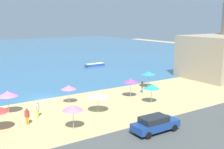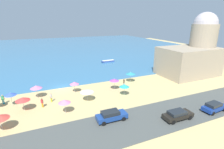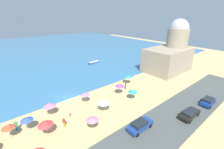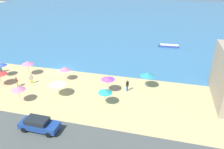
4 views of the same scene
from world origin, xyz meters
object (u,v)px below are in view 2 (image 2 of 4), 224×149
at_px(bather_2, 51,97).
at_px(skiff_nearshore, 108,61).
at_px(beach_umbrella_2, 10,94).
at_px(beach_umbrella_7, 114,80).
at_px(beach_umbrella_13, 36,87).
at_px(bather_4, 3,99).
at_px(beach_umbrella_14, 87,91).
at_px(parked_car_0, 178,115).
at_px(beach_umbrella_10, 64,101).
at_px(harbor_fortress, 194,53).
at_px(parked_car_1, 214,107).
at_px(beach_umbrella_4, 23,99).
at_px(beach_umbrella_1, 131,73).
at_px(parked_car_2, 111,115).
at_px(bather_0, 42,102).
at_px(beach_umbrella_9, 124,86).
at_px(bather_1, 124,82).
at_px(beach_umbrella_3, 74,83).

height_order(bather_2, skiff_nearshore, bather_2).
height_order(beach_umbrella_2, beach_umbrella_7, beach_umbrella_2).
height_order(beach_umbrella_13, bather_4, beach_umbrella_13).
distance_m(beach_umbrella_14, parked_car_0, 15.57).
relative_size(beach_umbrella_10, beach_umbrella_13, 0.96).
relative_size(parked_car_0, skiff_nearshore, 0.98).
xyz_separation_m(beach_umbrella_2, parked_car_0, (22.99, -14.75, -1.43)).
distance_m(beach_umbrella_14, harbor_fortress, 31.57).
distance_m(bather_2, parked_car_1, 27.65).
distance_m(beach_umbrella_2, beach_umbrella_4, 3.37).
relative_size(beach_umbrella_1, parked_car_2, 0.56).
bearing_deg(beach_umbrella_10, parked_car_0, -29.23).
xyz_separation_m(beach_umbrella_7, bather_0, (-14.33, -2.11, -1.32)).
xyz_separation_m(beach_umbrella_4, parked_car_0, (21.03, -12.01, -1.33)).
relative_size(beach_umbrella_4, beach_umbrella_14, 1.03).
xyz_separation_m(beach_umbrella_9, beach_umbrella_10, (-11.70, -2.36, 0.06)).
height_order(bather_0, bather_1, bather_1).
height_order(beach_umbrella_2, beach_umbrella_9, beach_umbrella_2).
bearing_deg(parked_car_0, beach_umbrella_2, 147.31).
bearing_deg(beach_umbrella_14, bather_0, 174.14).
distance_m(beach_umbrella_1, beach_umbrella_7, 6.15).
bearing_deg(bather_2, beach_umbrella_7, 2.68).
bearing_deg(bather_4, beach_umbrella_1, 2.03).
distance_m(parked_car_0, parked_car_1, 7.16).
distance_m(bather_0, harbor_fortress, 39.09).
bearing_deg(parked_car_1, harbor_fortress, 51.67).
xyz_separation_m(beach_umbrella_7, parked_car_2, (-5.25, -10.55, -1.39)).
xyz_separation_m(beach_umbrella_2, beach_umbrella_13, (4.05, 1.69, 0.01)).
xyz_separation_m(bather_0, bather_4, (-6.23, 3.98, 0.08)).
height_order(beach_umbrella_3, parked_car_0, beach_umbrella_3).
xyz_separation_m(beach_umbrella_10, bather_2, (-1.61, 5.20, -1.21)).
height_order(bather_0, parked_car_2, bather_0).
xyz_separation_m(beach_umbrella_7, parked_car_0, (3.91, -14.21, -1.45)).
xyz_separation_m(bather_4, skiff_nearshore, (28.99, 21.96, -0.67)).
relative_size(beach_umbrella_3, parked_car_2, 0.51).
height_order(parked_car_0, parked_car_1, parked_car_1).
bearing_deg(bather_1, beach_umbrella_9, -116.66).
bearing_deg(bather_0, skiff_nearshore, 48.75).
height_order(beach_umbrella_7, bather_2, beach_umbrella_7).
height_order(bather_1, parked_car_0, bather_1).
xyz_separation_m(beach_umbrella_1, bather_4, (-26.03, -0.92, -1.22)).
relative_size(beach_umbrella_3, beach_umbrella_4, 0.94).
relative_size(beach_umbrella_4, bather_4, 1.37).
height_order(beach_umbrella_3, skiff_nearshore, beach_umbrella_3).
bearing_deg(beach_umbrella_14, bather_2, 159.12).
bearing_deg(bather_2, beach_umbrella_14, -20.88).
bearing_deg(beach_umbrella_4, beach_umbrella_10, -30.92).
bearing_deg(beach_umbrella_10, beach_umbrella_4, 149.08).
xyz_separation_m(parked_car_1, skiff_nearshore, (-2.62, 38.54, -0.48)).
bearing_deg(bather_4, beach_umbrella_4, -49.91).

